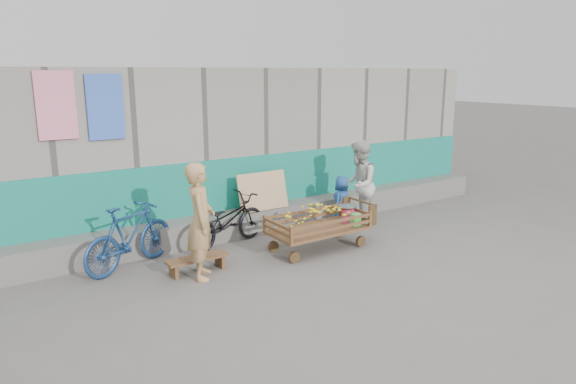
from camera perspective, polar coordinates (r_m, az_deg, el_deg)
ground at (r=7.72m, az=3.98°, el=-9.12°), size 80.00×80.00×0.00m
building_wall at (r=10.72m, az=-9.32°, el=5.20°), size 12.00×3.50×3.00m
banana_cart at (r=8.57m, az=3.21°, el=-3.07°), size 1.82×0.83×0.78m
bench at (r=7.85m, az=-10.05°, el=-7.55°), size 0.93×0.28×0.23m
vendor_man at (r=7.43m, az=-9.68°, el=-3.21°), size 0.63×0.74×1.70m
woman at (r=9.82m, az=7.88°, el=0.81°), size 1.03×1.02×1.68m
child at (r=9.92m, az=5.99°, el=-1.04°), size 0.57×0.49×0.99m
bicycle_dark at (r=8.84m, az=-6.82°, el=-3.20°), size 1.78×1.00×0.89m
bicycle_blue at (r=8.13m, az=-17.17°, el=-4.75°), size 1.72×1.10×1.00m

